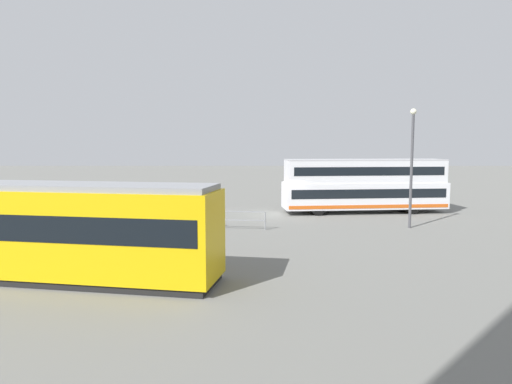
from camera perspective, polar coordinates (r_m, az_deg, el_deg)
The scene contains 7 objects.
ground_plane at distance 31.72m, azimuth 3.71°, elevation -2.91°, with size 160.00×160.00×0.00m, color slate.
double_decker_bus at distance 33.53m, azimuth 13.52°, elevation 0.84°, with size 11.93×3.80×3.88m.
tram_yellow at distance 18.07m, azimuth -25.38°, elevation -4.29°, with size 13.20×4.71×3.50m.
pedestrian_near_railing at distance 26.35m, azimuth -6.63°, elevation -2.70°, with size 0.35×0.36×1.61m.
pedestrian_railing at distance 26.59m, azimuth -7.61°, elevation -3.03°, with size 8.16×1.03×1.08m.
info_sign at distance 26.99m, azimuth -18.38°, elevation -1.20°, with size 1.12×0.16×2.38m.
street_lamp at distance 27.77m, azimuth 19.13°, elevation 3.97°, with size 0.36×0.36×6.97m.
Camera 1 is at (1.97, 31.29, 4.81)m, focal length 31.58 mm.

